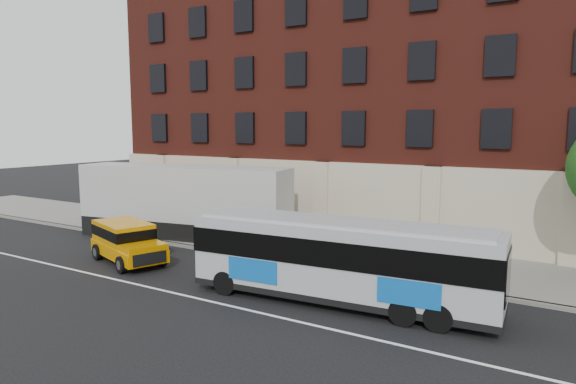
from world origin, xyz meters
The scene contains 9 objects.
ground centered at (0.00, 0.00, 0.00)m, with size 120.00×120.00×0.00m, color black.
sidewalk centered at (0.00, 9.00, 0.07)m, with size 60.00×6.00×0.15m, color gray.
kerb centered at (0.00, 6.00, 0.07)m, with size 60.00×0.25×0.15m, color gray.
lane_line centered at (0.00, 0.50, 0.01)m, with size 60.00×0.12×0.01m, color white.
building centered at (-0.01, 16.92, 7.58)m, with size 30.00×12.10×15.00m.
sign_pole centered at (-8.50, 6.15, 1.45)m, with size 0.30×0.20×2.50m.
city_bus centered at (5.50, 2.68, 1.61)m, with size 10.77×3.14×2.91m.
yellow_suv centered at (-5.06, 2.60, 1.02)m, with size 4.77×3.13×1.78m.
shipping_container centered at (-6.10, 7.42, 1.95)m, with size 12.08×4.43×3.95m.
Camera 1 is at (12.91, -12.78, 6.11)m, focal length 32.01 mm.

